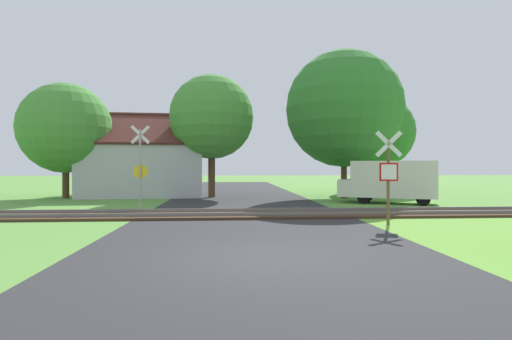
# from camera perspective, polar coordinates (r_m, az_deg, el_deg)

# --- Properties ---
(ground_plane) EXTENTS (160.00, 160.00, 0.00)m
(ground_plane) POSITION_cam_1_polar(r_m,az_deg,el_deg) (8.60, 0.46, -12.55)
(ground_plane) COLOR #5B933D
(road_asphalt) EXTENTS (8.23, 80.00, 0.01)m
(road_asphalt) POSITION_cam_1_polar(r_m,az_deg,el_deg) (10.56, -0.38, -10.09)
(road_asphalt) COLOR #2D2D30
(road_asphalt) RESTS_ON ground
(rail_track) EXTENTS (60.00, 2.60, 0.22)m
(rail_track) POSITION_cam_1_polar(r_m,az_deg,el_deg) (15.86, -1.57, -6.34)
(rail_track) COLOR #422D1E
(rail_track) RESTS_ON ground
(stop_sign_near) EXTENTS (0.87, 0.19, 3.13)m
(stop_sign_near) POSITION_cam_1_polar(r_m,az_deg,el_deg) (13.86, 18.40, -0.37)
(stop_sign_near) COLOR brown
(stop_sign_near) RESTS_ON ground
(crossing_sign_far) EXTENTS (0.88, 0.15, 3.86)m
(crossing_sign_far) POSITION_cam_1_polar(r_m,az_deg,el_deg) (19.18, -16.21, 0.92)
(crossing_sign_far) COLOR #9E9EA5
(crossing_sign_far) RESTS_ON ground
(house) EXTENTS (8.33, 6.97, 5.56)m
(house) POSITION_cam_1_polar(r_m,az_deg,el_deg) (27.87, -15.50, 0.33)
(house) COLOR #B7B7BC
(house) RESTS_ON ground
(tree_right) EXTENTS (7.17, 7.17, 9.08)m
(tree_right) POSITION_cam_1_polar(r_m,az_deg,el_deg) (25.39, 12.47, 8.51)
(tree_right) COLOR #513823
(tree_right) RESTS_ON ground
(tree_left) EXTENTS (5.53, 5.53, 7.07)m
(tree_left) POSITION_cam_1_polar(r_m,az_deg,el_deg) (27.34, -25.56, 5.39)
(tree_left) COLOR #513823
(tree_left) RESTS_ON ground
(tree_center) EXTENTS (5.32, 5.32, 7.75)m
(tree_center) POSITION_cam_1_polar(r_m,az_deg,el_deg) (25.67, -6.36, 7.50)
(tree_center) COLOR #513823
(tree_center) RESTS_ON ground
(tree_far) EXTENTS (5.54, 5.54, 7.37)m
(tree_far) POSITION_cam_1_polar(r_m,az_deg,el_deg) (32.07, 17.00, 5.20)
(tree_far) COLOR #513823
(tree_far) RESTS_ON ground
(mail_truck) EXTENTS (5.22, 3.77, 2.24)m
(mail_truck) POSITION_cam_1_polar(r_m,az_deg,el_deg) (22.20, 18.60, -1.36)
(mail_truck) COLOR silver
(mail_truck) RESTS_ON ground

